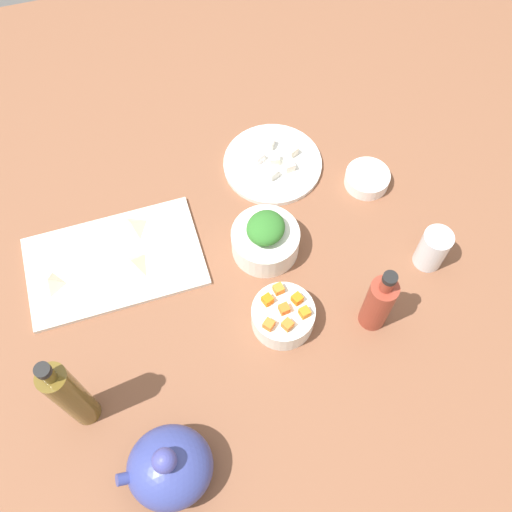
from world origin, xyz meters
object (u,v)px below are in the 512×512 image
(plate_tofu, at_px, (273,164))
(bowl_small_side, at_px, (367,179))
(teapot, at_px, (170,467))
(bottle_0, at_px, (379,303))
(bowl_greens, at_px, (265,241))
(cutting_board, at_px, (115,262))
(drinking_glass_0, at_px, (433,249))
(bottle_1, at_px, (70,395))
(bowl_carrots, at_px, (283,316))

(plate_tofu, bearing_deg, bowl_small_side, 150.76)
(teapot, distance_m, bottle_0, 0.47)
(bowl_greens, distance_m, bowl_small_side, 0.28)
(bowl_greens, xyz_separation_m, bottle_0, (-0.16, 0.21, 0.05))
(bowl_small_side, xyz_separation_m, bottle_0, (0.11, 0.31, 0.06))
(bottle_0, bearing_deg, cutting_board, -29.50)
(drinking_glass_0, bearing_deg, bowl_small_side, -76.91)
(bowl_greens, relative_size, teapot, 0.87)
(cutting_board, xyz_separation_m, bowl_greens, (-0.31, 0.05, 0.03))
(bottle_1, height_order, drinking_glass_0, bottle_1)
(bowl_greens, bearing_deg, bowl_small_side, -159.56)
(bottle_1, bearing_deg, teapot, 131.54)
(bowl_small_side, height_order, bottle_1, bottle_1)
(bowl_carrots, xyz_separation_m, bowl_small_side, (-0.28, -0.26, -0.01))
(cutting_board, bearing_deg, bowl_small_side, -175.59)
(cutting_board, distance_m, bowl_small_side, 0.57)
(bowl_carrots, bearing_deg, drinking_glass_0, -171.84)
(teapot, distance_m, bottle_1, 0.20)
(plate_tofu, distance_m, bottle_0, 0.42)
(bowl_greens, distance_m, bowl_carrots, 0.17)
(cutting_board, relative_size, bottle_1, 1.37)
(plate_tofu, bearing_deg, cutting_board, 21.05)
(bowl_greens, height_order, drinking_glass_0, drinking_glass_0)
(bowl_small_side, bearing_deg, bottle_1, 26.50)
(cutting_board, relative_size, bottle_0, 1.90)
(bowl_greens, xyz_separation_m, bowl_small_side, (-0.26, -0.10, -0.02))
(bowl_small_side, relative_size, teapot, 0.61)
(cutting_board, distance_m, bowl_carrots, 0.37)
(bowl_greens, distance_m, drinking_glass_0, 0.34)
(bottle_0, bearing_deg, bottle_1, 2.78)
(plate_tofu, xyz_separation_m, bowl_small_side, (-0.19, 0.10, 0.01))
(drinking_glass_0, bearing_deg, cutting_board, -15.53)
(cutting_board, bearing_deg, bowl_greens, 170.02)
(bowl_carrots, bearing_deg, cutting_board, -36.77)
(cutting_board, bearing_deg, teapot, 93.92)
(bowl_small_side, distance_m, bottle_1, 0.76)
(bowl_carrots, distance_m, bowl_small_side, 0.38)
(bowl_carrots, bearing_deg, bottle_0, 165.90)
(plate_tofu, distance_m, bowl_greens, 0.22)
(plate_tofu, relative_size, bowl_carrots, 1.82)
(bowl_small_side, bearing_deg, teapot, 41.45)
(bottle_0, xyz_separation_m, drinking_glass_0, (-0.16, -0.09, -0.03))
(plate_tofu, height_order, bowl_carrots, bowl_carrots)
(bottle_0, bearing_deg, bowl_carrots, -14.10)
(bowl_carrots, height_order, bottle_1, bottle_1)
(plate_tofu, relative_size, bottle_0, 1.18)
(cutting_board, relative_size, bowl_small_side, 3.65)
(bottle_1, bearing_deg, bowl_small_side, -153.50)
(bowl_small_side, relative_size, bottle_0, 0.52)
(teapot, height_order, bottle_0, bottle_0)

